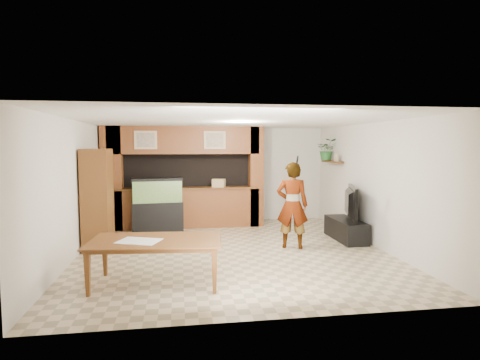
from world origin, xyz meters
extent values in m
plane|color=tan|center=(0.00, 0.00, 0.00)|extent=(6.50, 6.50, 0.00)
plane|color=white|center=(0.00, 0.00, 2.60)|extent=(6.50, 6.50, 0.00)
plane|color=beige|center=(0.00, 3.25, 1.30)|extent=(6.00, 0.00, 6.00)
plane|color=beige|center=(-3.00, 0.00, 1.30)|extent=(0.00, 6.50, 6.50)
plane|color=beige|center=(3.00, 0.00, 1.30)|extent=(0.00, 6.50, 6.50)
cube|color=brown|center=(-0.90, 2.45, 0.50)|extent=(3.80, 0.35, 1.00)
cube|color=brown|center=(-0.90, 2.45, 1.02)|extent=(3.80, 0.43, 0.04)
cube|color=brown|center=(-0.90, 2.45, 2.25)|extent=(3.80, 0.35, 0.70)
cube|color=brown|center=(-2.70, 2.45, 1.30)|extent=(0.50, 0.35, 2.60)
cube|color=brown|center=(0.95, 2.45, 1.30)|extent=(0.35, 0.35, 2.60)
cube|color=black|center=(-0.90, 3.00, 1.45)|extent=(4.20, 0.45, 0.85)
cube|color=tan|center=(-1.85, 2.26, 2.25)|extent=(0.55, 0.03, 0.45)
cube|color=tan|center=(-1.85, 2.24, 2.25)|extent=(0.43, 0.01, 0.35)
cube|color=tan|center=(-0.15, 2.26, 2.25)|extent=(0.55, 0.03, 0.45)
cube|color=tan|center=(-0.15, 2.24, 2.25)|extent=(0.43, 0.01, 0.35)
cylinder|color=black|center=(-2.97, 1.00, 1.90)|extent=(0.04, 0.25, 0.25)
cylinder|color=white|center=(-2.94, 1.00, 1.90)|extent=(0.01, 0.21, 0.21)
cube|color=brown|center=(2.85, 1.95, 1.70)|extent=(0.25, 0.90, 0.04)
cube|color=brown|center=(-2.70, 0.60, 1.03)|extent=(0.51, 0.84, 2.05)
cylinder|color=#B2B2B7|center=(-2.70, 0.39, 0.26)|extent=(0.28, 0.28, 0.51)
cube|color=black|center=(-1.57, 1.95, 0.38)|extent=(1.20, 0.45, 0.75)
cube|color=#317C4A|center=(-1.57, 1.95, 1.01)|extent=(1.15, 0.42, 0.52)
cube|color=black|center=(-1.57, 1.95, 1.30)|extent=(1.20, 0.45, 0.06)
cube|color=black|center=(2.65, 0.57, 0.23)|extent=(0.51, 1.38, 0.46)
imported|color=black|center=(2.65, 0.57, 0.84)|extent=(0.56, 1.29, 0.75)
cube|color=tan|center=(2.85, 1.70, 1.82)|extent=(0.06, 0.15, 0.19)
imported|color=#255E29|center=(2.82, 2.27, 2.01)|extent=(0.62, 0.58, 0.57)
imported|color=#9E8356|center=(1.25, 0.06, 0.89)|extent=(0.75, 0.60, 1.78)
cylinder|color=black|center=(1.30, -0.10, 1.83)|extent=(0.04, 0.11, 0.17)
imported|color=brown|center=(-1.41, -1.79, 0.35)|extent=(2.07, 1.27, 0.70)
cube|color=silver|center=(-1.65, -1.83, 0.70)|extent=(0.72, 0.62, 0.01)
cube|color=tan|center=(-0.03, 2.45, 1.15)|extent=(0.37, 0.30, 0.21)
camera|label=1|loc=(-1.05, -7.86, 2.13)|focal=30.00mm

